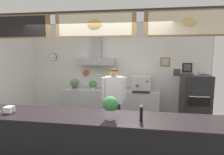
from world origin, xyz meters
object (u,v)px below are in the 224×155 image
object	(u,v)px
espresso_machine	(141,83)
napkin_holder	(9,110)
potted_thyme	(93,84)
pizza_oven	(195,103)
shop_worker	(114,102)
potted_rosemary	(107,85)
basil_vase	(110,107)
pepper_grinder	(141,113)
potted_oregano	(121,85)
potted_basil	(74,83)

from	to	relation	value
espresso_machine	napkin_holder	bearing A→B (deg)	-130.26
espresso_machine	potted_thyme	distance (m)	1.41
pizza_oven	shop_worker	distance (m)	2.21
shop_worker	potted_rosemary	xyz separation A→B (m)	(-0.38, 1.20, 0.17)
shop_worker	basil_vase	bearing A→B (deg)	83.31
potted_rosemary	pepper_grinder	distance (m)	2.73
shop_worker	potted_thyme	xyz separation A→B (m)	(-0.81, 1.24, 0.16)
potted_thyme	potted_rosemary	bearing A→B (deg)	-6.31
pizza_oven	pepper_grinder	distance (m)	2.71
espresso_machine	potted_rosemary	xyz separation A→B (m)	(-0.97, -0.00, -0.07)
espresso_machine	pepper_grinder	xyz separation A→B (m)	(0.03, -2.54, -0.01)
potted_oregano	potted_basil	size ratio (longest dim) A/B	0.90
pizza_oven	napkin_holder	xyz separation A→B (m)	(-3.53, -2.31, 0.35)
shop_worker	potted_thyme	world-z (taller)	shop_worker
pizza_oven	napkin_holder	bearing A→B (deg)	-146.82
potted_oregano	potted_thyme	world-z (taller)	potted_oregano
espresso_machine	basil_vase	distance (m)	2.59
potted_thyme	pepper_grinder	xyz separation A→B (m)	(1.43, -2.59, 0.07)
potted_rosemary	napkin_holder	size ratio (longest dim) A/B	1.58
potted_basil	pepper_grinder	bearing A→B (deg)	-52.39
potted_thyme	pizza_oven	bearing A→B (deg)	-5.66
pizza_oven	potted_thyme	size ratio (longest dim) A/B	6.26
napkin_holder	potted_oregano	bearing A→B (deg)	58.15
espresso_machine	pepper_grinder	distance (m)	2.54
pizza_oven	potted_rosemary	bearing A→B (deg)	174.46
espresso_machine	napkin_holder	distance (m)	3.33
shop_worker	potted_oregano	size ratio (longest dim) A/B	6.36
basil_vase	potted_rosemary	bearing A→B (deg)	101.92
shop_worker	napkin_holder	size ratio (longest dim) A/B	10.33
potted_thyme	espresso_machine	bearing A→B (deg)	-1.80
pizza_oven	potted_basil	size ratio (longest dim) A/B	5.30
pizza_oven	basil_vase	world-z (taller)	pizza_oven
espresso_machine	potted_thyme	size ratio (longest dim) A/B	2.08
pizza_oven	pepper_grinder	bearing A→B (deg)	-120.34
pizza_oven	potted_thyme	world-z (taller)	pizza_oven
potted_oregano	espresso_machine	bearing A→B (deg)	-1.24
potted_rosemary	napkin_holder	distance (m)	2.80
pepper_grinder	potted_basil	bearing A→B (deg)	127.61
potted_basil	pepper_grinder	distance (m)	3.27
espresso_machine	pizza_oven	bearing A→B (deg)	-9.56
napkin_holder	potted_basil	bearing A→B (deg)	86.05
pepper_grinder	napkin_holder	size ratio (longest dim) A/B	1.47
basil_vase	pepper_grinder	distance (m)	0.47
pizza_oven	potted_rosemary	xyz separation A→B (m)	(-2.35, 0.23, 0.36)
pizza_oven	potted_oregano	world-z (taller)	pizza_oven
shop_worker	pepper_grinder	distance (m)	1.50
basil_vase	potted_thyme	bearing A→B (deg)	110.53
pizza_oven	shop_worker	bearing A→B (deg)	-153.86
basil_vase	napkin_holder	xyz separation A→B (m)	(-1.72, 0.01, -0.14)
pepper_grinder	pizza_oven	bearing A→B (deg)	59.66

